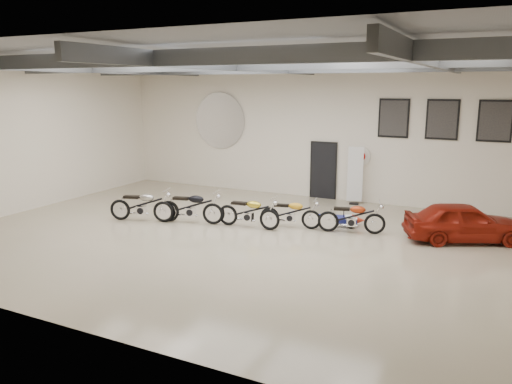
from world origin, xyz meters
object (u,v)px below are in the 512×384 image
at_px(banner_stand, 355,177).
at_px(vintage_car, 464,222).
at_px(motorcycle_yellow, 290,212).
at_px(go_kart, 342,217).
at_px(motorcycle_gold, 248,211).
at_px(motorcycle_silver, 141,205).
at_px(motorcycle_black, 191,206).
at_px(motorcycle_red, 351,216).

relative_size(banner_stand, vintage_car, 0.63).
xyz_separation_m(motorcycle_yellow, go_kart, (1.33, 0.90, -0.21)).
xyz_separation_m(motorcycle_gold, motorcycle_yellow, (1.13, 0.56, -0.04)).
relative_size(motorcycle_silver, go_kart, 1.44).
bearing_deg(vintage_car, motorcycle_black, 78.62).
distance_m(motorcycle_gold, motorcycle_yellow, 1.26).
bearing_deg(motorcycle_silver, go_kart, 5.36).
relative_size(motorcycle_gold, vintage_car, 0.62).
height_order(banner_stand, vintage_car, banner_stand).
bearing_deg(banner_stand, motorcycle_red, -89.04).
bearing_deg(motorcycle_yellow, motorcycle_black, -174.33).
height_order(motorcycle_silver, motorcycle_red, motorcycle_silver).
bearing_deg(motorcycle_black, banner_stand, 37.79).
bearing_deg(go_kart, motorcycle_red, -69.31).
bearing_deg(go_kart, motorcycle_black, -174.22).
xyz_separation_m(motorcycle_silver, motorcycle_gold, (3.37, 0.84, -0.03)).
distance_m(motorcycle_silver, motorcycle_red, 6.52).
bearing_deg(motorcycle_red, vintage_car, -3.52).
xyz_separation_m(motorcycle_silver, motorcycle_yellow, (4.50, 1.39, -0.07)).
xyz_separation_m(banner_stand, motorcycle_black, (-3.90, -4.74, -0.47)).
xyz_separation_m(banner_stand, motorcycle_silver, (-5.41, -5.25, -0.47)).
bearing_deg(motorcycle_black, vintage_car, 0.11).
relative_size(banner_stand, motorcycle_gold, 1.03).
bearing_deg(motorcycle_gold, motorcycle_red, 12.57).
bearing_deg(vintage_car, motorcycle_gold, 79.49).
bearing_deg(motorcycle_red, motorcycle_yellow, 173.69).
relative_size(motorcycle_silver, motorcycle_gold, 1.06).
bearing_deg(vintage_car, go_kart, 65.76).
height_order(motorcycle_black, motorcycle_yellow, motorcycle_black).
xyz_separation_m(motorcycle_black, go_kart, (4.32, 1.78, -0.28)).
bearing_deg(banner_stand, vintage_car, -50.34).
height_order(banner_stand, motorcycle_red, banner_stand).
distance_m(go_kart, vintage_car, 3.47).
height_order(banner_stand, go_kart, banner_stand).
distance_m(motorcycle_yellow, motorcycle_red, 1.82).
relative_size(motorcycle_black, motorcycle_red, 1.09).
height_order(motorcycle_silver, motorcycle_gold, motorcycle_silver).
relative_size(motorcycle_silver, motorcycle_red, 1.09).
xyz_separation_m(motorcycle_silver, motorcycle_black, (1.51, 0.51, 0.00)).
height_order(banner_stand, motorcycle_gold, banner_stand).
height_order(motorcycle_gold, motorcycle_red, motorcycle_gold).
height_order(motorcycle_silver, motorcycle_yellow, motorcycle_silver).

